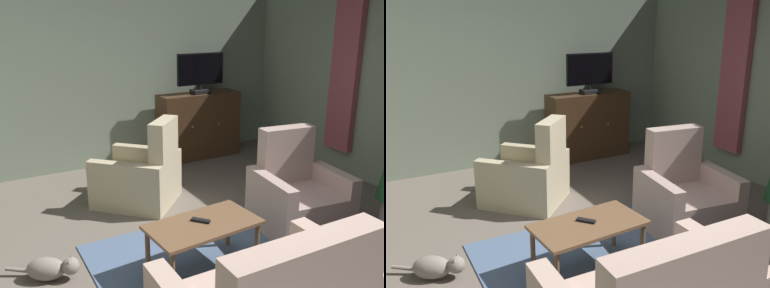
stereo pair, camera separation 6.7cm
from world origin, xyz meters
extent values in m
cube|color=#665B51|center=(0.00, 0.00, -0.02)|extent=(6.47, 7.07, 0.04)
cube|color=gray|center=(0.00, 3.28, 1.36)|extent=(6.47, 0.10, 2.72)
cube|color=#A34C56|center=(2.87, 1.34, 1.50)|extent=(0.10, 0.44, 2.29)
cube|color=slate|center=(0.03, 0.06, 0.01)|extent=(2.15, 1.90, 0.01)
cube|color=black|center=(1.44, 2.93, 0.03)|extent=(1.26, 0.38, 0.06)
cube|color=#422B19|center=(1.44, 2.93, 0.52)|extent=(1.32, 0.44, 1.05)
sphere|color=tan|center=(1.20, 2.70, 0.58)|extent=(0.03, 0.03, 0.03)
sphere|color=tan|center=(1.68, 2.70, 0.58)|extent=(0.03, 0.03, 0.03)
cube|color=black|center=(1.44, 2.88, 1.08)|extent=(0.29, 0.20, 0.06)
cylinder|color=black|center=(1.44, 2.88, 1.15)|extent=(0.04, 0.04, 0.08)
cube|color=black|center=(1.44, 2.88, 1.43)|extent=(0.79, 0.05, 0.49)
cube|color=black|center=(1.44, 2.85, 1.43)|extent=(0.75, 0.01, 0.45)
cube|color=brown|center=(-0.13, 0.07, 0.46)|extent=(1.03, 0.60, 0.03)
cylinder|color=brown|center=(0.30, 0.32, 0.22)|extent=(0.04, 0.04, 0.44)
cylinder|color=brown|center=(-0.59, 0.26, 0.22)|extent=(0.04, 0.04, 0.44)
cylinder|color=brown|center=(0.33, -0.11, 0.22)|extent=(0.04, 0.04, 0.44)
cylinder|color=brown|center=(-0.55, -0.17, 0.22)|extent=(0.04, 0.04, 0.44)
cube|color=black|center=(-0.13, 0.11, 0.48)|extent=(0.15, 0.16, 0.02)
cube|color=#BC9E8E|center=(-0.22, -1.27, 0.71)|extent=(1.12, 0.20, 0.58)
cube|color=#BC9E8E|center=(0.41, -0.94, 0.32)|extent=(0.15, 0.87, 0.64)
cube|color=#A84C51|center=(-0.04, -1.07, 0.54)|extent=(0.37, 0.16, 0.36)
cube|color=tan|center=(-0.10, 1.75, 0.20)|extent=(1.02, 1.02, 0.41)
cube|color=tan|center=(0.16, 1.50, 0.74)|extent=(0.51, 0.51, 0.66)
cube|color=tan|center=(-0.34, 1.51, 0.30)|extent=(0.73, 0.73, 0.61)
cube|color=tan|center=(0.14, 1.99, 0.30)|extent=(0.73, 0.73, 0.61)
cube|color=#A3897F|center=(1.18, 0.27, 0.22)|extent=(0.71, 0.88, 0.44)
cube|color=#A3897F|center=(1.22, 0.59, 0.75)|extent=(0.64, 0.25, 0.62)
cube|color=#A3897F|center=(1.56, 0.23, 0.32)|extent=(0.23, 0.82, 0.64)
cube|color=#A3897F|center=(0.81, 0.32, 0.32)|extent=(0.23, 0.82, 0.64)
ellipsoid|color=gray|center=(-1.40, 0.61, 0.10)|extent=(0.39, 0.34, 0.20)
sphere|color=gray|center=(-1.21, 0.50, 0.13)|extent=(0.15, 0.15, 0.15)
cone|color=gray|center=(-1.19, 0.54, 0.20)|extent=(0.04, 0.04, 0.04)
cone|color=gray|center=(-1.23, 0.47, 0.20)|extent=(0.04, 0.04, 0.04)
cylinder|color=gray|center=(-1.61, 0.78, 0.06)|extent=(0.21, 0.14, 0.06)
camera|label=1|loc=(-1.81, -2.80, 2.21)|focal=39.39mm
camera|label=2|loc=(-1.75, -2.83, 2.21)|focal=39.39mm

